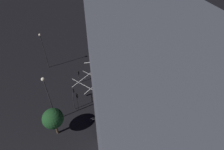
% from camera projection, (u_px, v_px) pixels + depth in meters
% --- Properties ---
extents(ground_plane, '(200.00, 200.00, 0.00)m').
position_uv_depth(ground_plane, '(112.00, 79.00, 41.49)').
color(ground_plane, black).
extents(road_markings, '(18.88, 24.64, 0.01)m').
position_uv_depth(road_markings, '(145.00, 74.00, 42.84)').
color(road_markings, silver).
rests_on(road_markings, ground_plane).
extents(traffic_light_sw_main, '(0.39, 0.36, 4.08)m').
position_uv_depth(traffic_light_sw_main, '(158.00, 89.00, 34.53)').
color(traffic_light_sw_main, '#2D2D30').
rests_on(traffic_light_sw_main, ground_plane).
extents(traffic_light_nw_cross, '(0.36, 0.39, 4.55)m').
position_uv_depth(traffic_light_nw_cross, '(77.00, 99.00, 32.12)').
color(traffic_light_nw_cross, '#2D2D30').
rests_on(traffic_light_nw_cross, ground_plane).
extents(traffic_light_median_south, '(0.36, 2.78, 3.23)m').
position_uv_depth(traffic_light_median_south, '(142.00, 69.00, 40.61)').
color(traffic_light_median_south, '#2D2D30').
rests_on(traffic_light_median_south, ground_plane).
extents(traffic_light_nw_main, '(2.64, 0.36, 3.40)m').
position_uv_depth(traffic_light_nw_main, '(73.00, 95.00, 33.89)').
color(traffic_light_nw_main, '#2D2D30').
rests_on(traffic_light_nw_main, ground_plane).
extents(traffic_light_se_main, '(1.99, 0.36, 3.68)m').
position_uv_depth(traffic_light_se_main, '(138.00, 51.00, 46.05)').
color(traffic_light_se_main, '#2D2D30').
rests_on(traffic_light_se_main, ground_plane).
extents(traffic_light_sw_cross, '(0.36, 0.39, 4.10)m').
position_uv_depth(traffic_light_sw_cross, '(162.00, 89.00, 34.49)').
color(traffic_light_sw_cross, '#2D2D30').
rests_on(traffic_light_sw_cross, ground_plane).
extents(traffic_light_median_north, '(0.36, 0.39, 3.37)m').
position_uv_depth(traffic_light_median_north, '(79.00, 75.00, 38.86)').
color(traffic_light_median_north, '#2D2D30').
rests_on(traffic_light_median_north, ground_plane).
extents(street_lamp_east, '(0.60, 0.60, 10.22)m').
position_uv_depth(street_lamp_east, '(47.00, 90.00, 27.67)').
color(street_lamp_east, '#2D2D30').
rests_on(street_lamp_east, ground_plane).
extents(street_lamp_west, '(0.55, 0.55, 9.40)m').
position_uv_depth(street_lamp_west, '(42.00, 44.00, 40.64)').
color(street_lamp_west, '#2D2D30').
rests_on(street_lamp_west, ground_plane).
extents(street_tree_near, '(3.37, 3.37, 5.76)m').
position_uv_depth(street_tree_near, '(53.00, 119.00, 27.77)').
color(street_tree_near, brown).
rests_on(street_tree_near, ground_plane).
extents(street_tree_far, '(2.87, 2.87, 5.05)m').
position_uv_depth(street_tree_far, '(190.00, 102.00, 31.00)').
color(street_tree_far, brown).
rests_on(street_tree_far, ground_plane).
extents(pedestrian_railing, '(1.29, 7.56, 1.05)m').
position_uv_depth(pedestrian_railing, '(112.00, 119.00, 31.72)').
color(pedestrian_railing, gray).
rests_on(pedestrian_railing, ground_plane).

